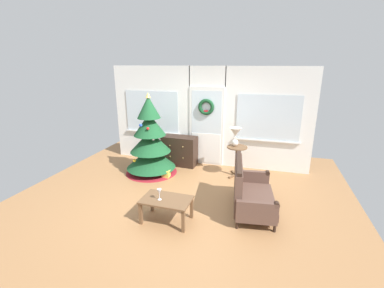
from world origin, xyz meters
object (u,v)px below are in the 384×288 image
(dresser_cabinet, at_px, (180,151))
(wine_glass, at_px, (159,192))
(coffee_table, at_px, (166,202))
(gift_box, at_px, (166,174))
(christmas_tree, at_px, (150,145))
(settee_sofa, at_px, (248,191))
(side_table, at_px, (237,155))
(table_lamp, at_px, (235,134))

(dresser_cabinet, distance_m, wine_glass, 2.69)
(coffee_table, bearing_deg, gift_box, 112.05)
(dresser_cabinet, height_order, wine_glass, dresser_cabinet)
(christmas_tree, relative_size, coffee_table, 2.31)
(wine_glass, bearing_deg, gift_box, 108.61)
(christmas_tree, bearing_deg, gift_box, -22.39)
(christmas_tree, distance_m, coffee_table, 2.24)
(christmas_tree, xyz_separation_m, coffee_table, (1.15, -1.89, -0.36))
(settee_sofa, xyz_separation_m, side_table, (-0.41, 1.51, 0.14))
(wine_glass, bearing_deg, christmas_tree, 118.56)
(dresser_cabinet, relative_size, table_lamp, 2.09)
(coffee_table, bearing_deg, dresser_cabinet, 104.03)
(christmas_tree, relative_size, settee_sofa, 1.38)
(dresser_cabinet, bearing_deg, gift_box, -92.68)
(christmas_tree, xyz_separation_m, dresser_cabinet, (0.51, 0.69, -0.33))
(dresser_cabinet, xyz_separation_m, settee_sofa, (1.95, -1.83, -0.01))
(table_lamp, bearing_deg, wine_glass, -111.66)
(side_table, bearing_deg, coffee_table, -111.62)
(christmas_tree, bearing_deg, wine_glass, -61.44)
(dresser_cabinet, relative_size, settee_sofa, 0.64)
(table_lamp, xyz_separation_m, wine_glass, (-0.93, -2.35, -0.46))
(table_lamp, bearing_deg, christmas_tree, -168.22)
(gift_box, bearing_deg, coffee_table, -67.95)
(christmas_tree, xyz_separation_m, wine_glass, (1.06, -1.94, -0.16))
(table_lamp, bearing_deg, settee_sofa, -73.14)
(dresser_cabinet, xyz_separation_m, coffee_table, (0.64, -2.58, -0.04))
(dresser_cabinet, xyz_separation_m, side_table, (1.54, -0.32, 0.13))
(christmas_tree, distance_m, gift_box, 0.81)
(wine_glass, relative_size, gift_box, 1.13)
(coffee_table, bearing_deg, settee_sofa, 29.91)
(dresser_cabinet, relative_size, gift_box, 5.34)
(table_lamp, bearing_deg, side_table, -33.69)
(christmas_tree, height_order, table_lamp, christmas_tree)
(settee_sofa, xyz_separation_m, gift_box, (-1.99, 0.94, -0.29))
(side_table, distance_m, table_lamp, 0.51)
(dresser_cabinet, height_order, table_lamp, table_lamp)
(christmas_tree, distance_m, side_table, 2.09)
(dresser_cabinet, bearing_deg, christmas_tree, -126.28)
(table_lamp, bearing_deg, gift_box, -158.25)
(side_table, bearing_deg, christmas_tree, -169.63)
(side_table, height_order, wine_glass, side_table)
(settee_sofa, xyz_separation_m, table_lamp, (-0.47, 1.55, 0.65))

